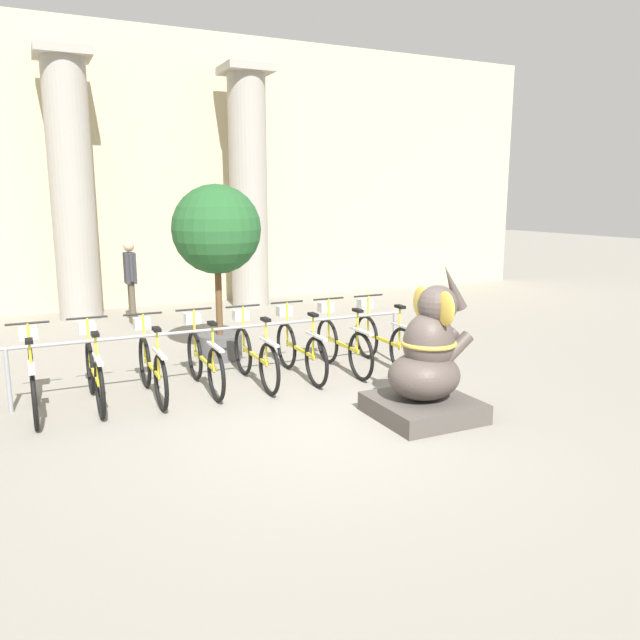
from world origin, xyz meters
TOP-DOWN VIEW (x-y plane):
  - ground_plane at (0.00, 0.00)m, footprint 60.00×60.00m
  - building_facade at (0.00, 8.60)m, footprint 20.00×0.20m
  - column_left at (-1.82, 7.60)m, footprint 1.03×1.03m
  - column_right at (1.82, 7.60)m, footprint 1.03×1.03m
  - bike_rack at (-0.49, 1.95)m, footprint 5.26×0.05m
  - bicycle_0 at (-2.82, 1.80)m, footprint 0.48×1.68m
  - bicycle_1 at (-2.15, 1.85)m, footprint 0.48×1.68m
  - bicycle_2 at (-1.49, 1.82)m, footprint 0.48×1.68m
  - bicycle_3 at (-0.82, 1.86)m, footprint 0.48×1.68m
  - bicycle_4 at (-0.16, 1.82)m, footprint 0.48×1.68m
  - bicycle_5 at (0.51, 1.86)m, footprint 0.48×1.68m
  - bicycle_6 at (1.17, 1.88)m, footprint 0.48×1.68m
  - bicycle_7 at (1.84, 1.87)m, footprint 0.48×1.68m
  - elephant_statue at (1.15, -0.21)m, footprint 1.08×1.08m
  - person_pedestrian at (-0.95, 6.63)m, footprint 0.21×0.47m
  - potted_tree at (-0.19, 3.28)m, footprint 1.32×1.32m

SIDE VIEW (x-z plane):
  - ground_plane at x=0.00m, z-range 0.00..0.00m
  - bicycle_0 at x=-2.82m, z-range -0.09..0.89m
  - bicycle_1 at x=-2.15m, z-range -0.09..0.89m
  - bicycle_2 at x=-1.49m, z-range -0.09..0.89m
  - bicycle_3 at x=-0.82m, z-range -0.09..0.89m
  - bicycle_4 at x=-0.16m, z-range -0.09..0.89m
  - bicycle_5 at x=0.51m, z-range -0.09..0.89m
  - bicycle_6 at x=1.17m, z-range -0.09..0.89m
  - bicycle_7 at x=1.84m, z-range -0.09..0.89m
  - elephant_statue at x=1.15m, z-range -0.28..1.45m
  - bike_rack at x=-0.49m, z-range 0.25..1.02m
  - person_pedestrian at x=-0.95m, z-range 0.15..1.76m
  - potted_tree at x=-0.19m, z-range 0.53..3.15m
  - column_left at x=-1.82m, z-range 0.04..5.20m
  - column_right at x=1.82m, z-range 0.04..5.20m
  - building_facade at x=0.00m, z-range 0.00..6.00m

